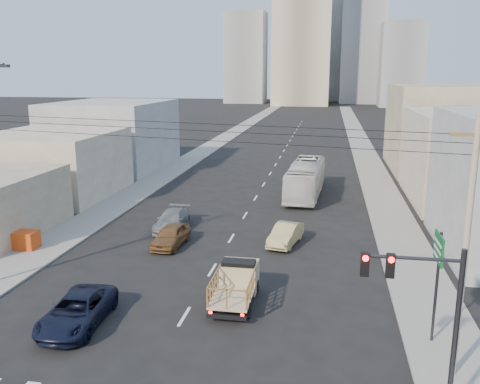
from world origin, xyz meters
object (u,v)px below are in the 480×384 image
(sedan_tan, at_px, (286,234))
(green_sign, at_px, (438,261))
(crate_stack, at_px, (24,240))
(traffic_signal, at_px, (425,304))
(flatbed_pickup, at_px, (236,282))
(city_bus, at_px, (306,179))
(sedan_brown, at_px, (171,236))
(sedan_grey, at_px, (172,220))
(utility_pole, at_px, (465,249))
(navy_pickup, at_px, (77,311))

(sedan_tan, bearing_deg, green_sign, -46.51)
(crate_stack, bearing_deg, traffic_signal, -29.36)
(sedan_tan, distance_m, crate_stack, 17.35)
(flatbed_pickup, xyz_separation_m, traffic_signal, (7.62, -7.48, 2.98))
(city_bus, bearing_deg, sedan_brown, -113.51)
(city_bus, distance_m, sedan_grey, 15.61)
(utility_pole, bearing_deg, crate_stack, 157.19)
(sedan_brown, xyz_separation_m, utility_pole, (15.20, -12.73, 4.47))
(traffic_signal, bearing_deg, flatbed_pickup, 135.51)
(flatbed_pickup, height_order, green_sign, green_sign)
(navy_pickup, bearing_deg, sedan_tan, 53.78)
(sedan_brown, bearing_deg, crate_stack, -161.86)
(sedan_grey, bearing_deg, utility_pole, -46.75)
(sedan_brown, xyz_separation_m, sedan_grey, (-1.06, 3.64, -0.02))
(navy_pickup, relative_size, city_bus, 0.44)
(sedan_tan, relative_size, green_sign, 0.84)
(flatbed_pickup, height_order, city_bus, city_bus)
(green_sign, distance_m, utility_pole, 2.91)
(traffic_signal, height_order, crate_stack, traffic_signal)
(navy_pickup, distance_m, sedan_tan, 15.55)
(city_bus, distance_m, sedan_tan, 14.55)
(city_bus, bearing_deg, flatbed_pickup, -92.21)
(sedan_grey, bearing_deg, traffic_signal, -53.97)
(sedan_tan, xyz_separation_m, traffic_signal, (5.90, -16.89, 3.38))
(city_bus, xyz_separation_m, utility_pole, (6.99, -28.89, 3.56))
(navy_pickup, bearing_deg, green_sign, 1.00)
(flatbed_pickup, bearing_deg, sedan_grey, 121.26)
(navy_pickup, height_order, green_sign, green_sign)
(crate_stack, bearing_deg, sedan_tan, 13.59)
(sedan_brown, height_order, green_sign, green_sign)
(sedan_brown, height_order, utility_pole, utility_pole)
(sedan_grey, height_order, crate_stack, sedan_grey)
(city_bus, height_order, sedan_brown, city_bus)
(navy_pickup, xyz_separation_m, city_bus, (9.11, 27.54, 0.92))
(sedan_brown, xyz_separation_m, sedan_tan, (7.57, 1.65, -0.02))
(crate_stack, bearing_deg, navy_pickup, -46.85)
(traffic_signal, bearing_deg, sedan_grey, 127.60)
(green_sign, bearing_deg, traffic_signal, -105.55)
(green_sign, bearing_deg, utility_pole, -82.33)
(flatbed_pickup, relative_size, sedan_grey, 0.92)
(utility_pole, bearing_deg, sedan_grey, 134.82)
(utility_pole, bearing_deg, flatbed_pickup, 151.97)
(city_bus, bearing_deg, navy_pickup, -104.89)
(sedan_grey, relative_size, crate_stack, 2.66)
(green_sign, xyz_separation_m, crate_stack, (-24.16, 7.80, -3.05))
(flatbed_pickup, distance_m, city_bus, 24.03)
(traffic_signal, xyz_separation_m, green_sign, (1.39, 5.01, -0.34))
(utility_pole, distance_m, crate_stack, 26.96)
(navy_pickup, bearing_deg, sedan_brown, 82.26)
(crate_stack, bearing_deg, flatbed_pickup, -19.37)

